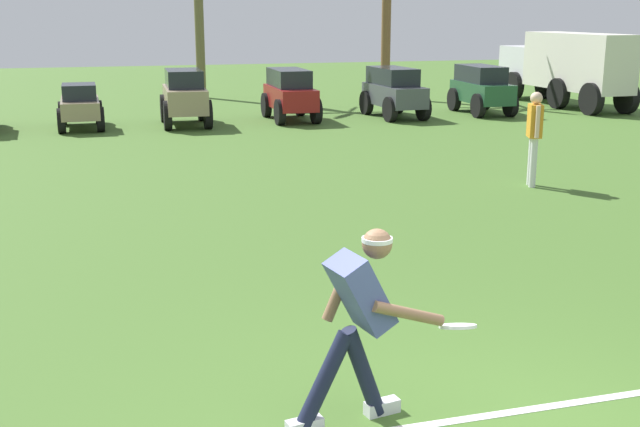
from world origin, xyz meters
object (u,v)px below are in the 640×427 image
object	(u,v)px
box_truck	(566,65)
frisbee_in_flight	(458,326)
teammate_near_sideline	(534,130)
parked_car_slot_g	(481,88)
parked_car_slot_d	(185,96)
parked_car_slot_c	(80,106)
parked_car_slot_e	(290,93)
parked_car_slot_f	(394,91)
frisbee_thrower	(359,316)

from	to	relation	value
box_truck	frisbee_in_flight	bearing A→B (deg)	-124.25
frisbee_in_flight	teammate_near_sideline	world-z (taller)	teammate_near_sideline
frisbee_in_flight	parked_car_slot_g	xyz separation A→B (m)	(8.19, 15.89, 0.06)
parked_car_slot_g	box_truck	world-z (taller)	box_truck
parked_car_slot_d	parked_car_slot_g	world-z (taller)	parked_car_slot_d
parked_car_slot_d	frisbee_in_flight	bearing A→B (deg)	-89.38
parked_car_slot_c	box_truck	distance (m)	14.31
parked_car_slot_d	parked_car_slot_e	world-z (taller)	parked_car_slot_d
parked_car_slot_e	teammate_near_sideline	bearing A→B (deg)	-78.27
parked_car_slot_e	box_truck	xyz separation A→B (m)	(8.89, 0.96, 0.51)
frisbee_in_flight	parked_car_slot_f	size ratio (longest dim) A/B	0.13
parked_car_slot_c	parked_car_slot_d	size ratio (longest dim) A/B	0.93
parked_car_slot_e	frisbee_thrower	bearing A→B (deg)	-101.91
parked_car_slot_c	parked_car_slot_f	xyz separation A→B (m)	(8.24, -0.07, 0.16)
parked_car_slot_d	box_truck	world-z (taller)	box_truck
frisbee_in_flight	box_truck	distance (m)	20.48
teammate_near_sideline	parked_car_slot_c	size ratio (longest dim) A/B	0.70
parked_car_slot_c	parked_car_slot_f	distance (m)	8.24
parked_car_slot_c	teammate_near_sideline	bearing A→B (deg)	-51.31
parked_car_slot_e	box_truck	distance (m)	8.96
frisbee_thrower	teammate_near_sideline	distance (m)	8.53
frisbee_thrower	parked_car_slot_g	size ratio (longest dim) A/B	0.57
frisbee_thrower	parked_car_slot_f	xyz separation A→B (m)	(6.23, 15.72, -0.07)
teammate_near_sideline	parked_car_slot_f	xyz separation A→B (m)	(0.97, 9.01, -0.22)
parked_car_slot_c	parked_car_slot_e	world-z (taller)	parked_car_slot_e
parked_car_slot_e	parked_car_slot_g	size ratio (longest dim) A/B	0.99
parked_car_slot_f	parked_car_slot_g	bearing A→B (deg)	2.11
frisbee_in_flight	box_truck	bearing A→B (deg)	55.75
box_truck	parked_car_slot_g	bearing A→B (deg)	-162.74
frisbee_thrower	parked_car_slot_f	world-z (taller)	frisbee_thrower
parked_car_slot_d	parked_car_slot_e	size ratio (longest dim) A/B	0.99
parked_car_slot_c	parked_car_slot_e	size ratio (longest dim) A/B	0.92
parked_car_slot_d	parked_car_slot_g	distance (m)	8.36
frisbee_thrower	parked_car_slot_f	distance (m)	16.91
teammate_near_sideline	parked_car_slot_c	distance (m)	11.64
frisbee_in_flight	teammate_near_sideline	size ratio (longest dim) A/B	0.20
frisbee_thrower	parked_car_slot_d	size ratio (longest dim) A/B	0.59
box_truck	frisbee_thrower	bearing A→B (deg)	-126.00
box_truck	parked_car_slot_e	bearing A→B (deg)	-173.85
parked_car_slot_e	parked_car_slot_g	distance (m)	5.56
parked_car_slot_e	parked_car_slot_g	bearing A→B (deg)	-0.79
parked_car_slot_e	box_truck	world-z (taller)	box_truck
teammate_near_sideline	parked_car_slot_g	xyz separation A→B (m)	(3.65, 9.11, -0.22)
teammate_near_sideline	parked_car_slot_f	world-z (taller)	teammate_near_sideline
frisbee_in_flight	frisbee_thrower	bearing A→B (deg)	174.47
frisbee_thrower	parked_car_slot_c	xyz separation A→B (m)	(-2.01, 15.79, -0.22)
parked_car_slot_e	parked_car_slot_c	bearing A→B (deg)	-178.83
frisbee_in_flight	parked_car_slot_c	distance (m)	16.09
frisbee_thrower	parked_car_slot_e	distance (m)	16.25
frisbee_in_flight	teammate_near_sideline	distance (m)	8.16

